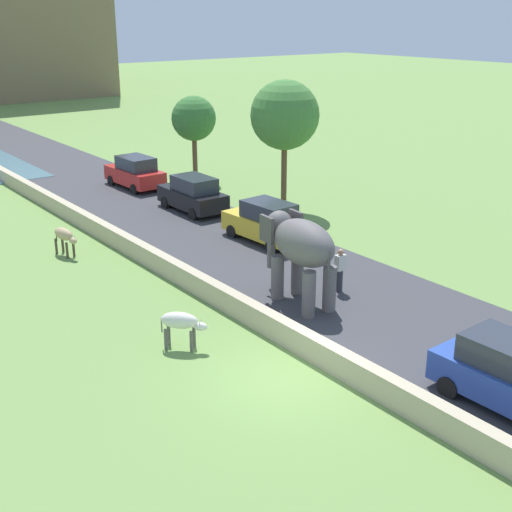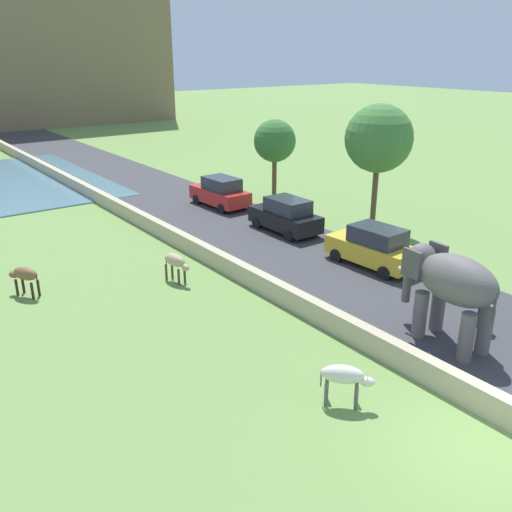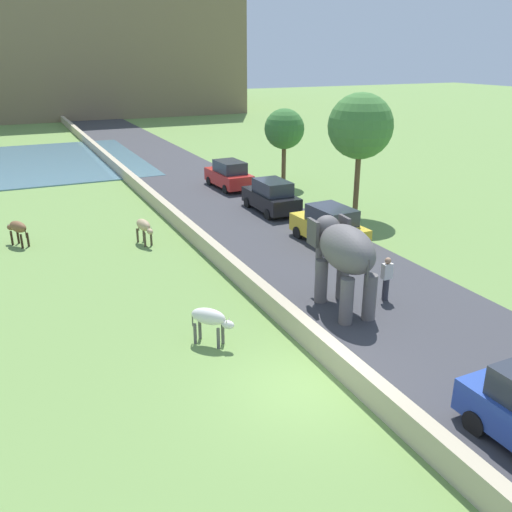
{
  "view_description": "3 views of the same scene",
  "coord_description": "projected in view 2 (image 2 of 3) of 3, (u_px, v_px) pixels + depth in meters",
  "views": [
    {
      "loc": [
        -10.45,
        -12.33,
        9.32
      ],
      "look_at": [
        2.23,
        4.33,
        1.75
      ],
      "focal_mm": 47.55,
      "sensor_mm": 36.0,
      "label": 1
    },
    {
      "loc": [
        -10.39,
        -5.11,
        8.67
      ],
      "look_at": [
        0.21,
        9.11,
        1.98
      ],
      "focal_mm": 38.29,
      "sensor_mm": 36.0,
      "label": 2
    },
    {
      "loc": [
        -6.29,
        -10.6,
        8.25
      ],
      "look_at": [
        1.36,
        5.87,
        1.45
      ],
      "focal_mm": 38.59,
      "sensor_mm": 36.0,
      "label": 3
    }
  ],
  "objects": [
    {
      "name": "cow_brown",
      "position": [
        25.0,
        275.0,
        20.32
      ],
      "size": [
        0.98,
        1.37,
        1.15
      ],
      "color": "brown",
      "rests_on": "ground"
    },
    {
      "name": "car_red",
      "position": [
        220.0,
        192.0,
        31.94
      ],
      "size": [
        1.92,
        4.06,
        1.8
      ],
      "color": "red",
      "rests_on": "ground"
    },
    {
      "name": "car_black",
      "position": [
        286.0,
        216.0,
        27.43
      ],
      "size": [
        1.8,
        4.0,
        1.8
      ],
      "color": "black",
      "rests_on": "ground"
    },
    {
      "name": "barrier_wall",
      "position": [
        164.0,
        231.0,
        26.74
      ],
      "size": [
        0.4,
        110.0,
        0.75
      ],
      "primitive_type": "cube",
      "color": "tan",
      "rests_on": "ground"
    },
    {
      "name": "cow_tan",
      "position": [
        176.0,
        262.0,
        21.58
      ],
      "size": [
        0.65,
        1.42,
        1.15
      ],
      "color": "tan",
      "rests_on": "ground"
    },
    {
      "name": "person_beside_elephant",
      "position": [
        482.0,
        305.0,
        17.83
      ],
      "size": [
        0.36,
        0.22,
        1.63
      ],
      "color": "#33333D",
      "rests_on": "ground"
    },
    {
      "name": "tree_near",
      "position": [
        275.0,
        141.0,
        32.57
      ],
      "size": [
        2.53,
        2.53,
        4.89
      ],
      "color": "brown",
      "rests_on": "ground"
    },
    {
      "name": "elephant",
      "position": [
        450.0,
        284.0,
        16.57
      ],
      "size": [
        1.6,
        3.51,
        2.99
      ],
      "color": "#605B5B",
      "rests_on": "ground"
    },
    {
      "name": "car_yellow",
      "position": [
        374.0,
        247.0,
        23.05
      ],
      "size": [
        1.95,
        4.08,
        1.8
      ],
      "color": "gold",
      "rests_on": "ground"
    },
    {
      "name": "cow_white",
      "position": [
        344.0,
        377.0,
        13.98
      ],
      "size": [
        1.19,
        1.24,
        1.15
      ],
      "color": "silver",
      "rests_on": "ground"
    },
    {
      "name": "ground_plane",
      "position": [
        482.0,
        448.0,
        12.7
      ],
      "size": [
        220.0,
        220.0,
        0.0
      ],
      "primitive_type": "plane",
      "color": "#6B8E47"
    },
    {
      "name": "tree_mid",
      "position": [
        379.0,
        139.0,
        26.44
      ],
      "size": [
        3.32,
        3.32,
        6.34
      ],
      "color": "brown",
      "rests_on": "ground"
    },
    {
      "name": "road_surface",
      "position": [
        208.0,
        216.0,
        30.49
      ],
      "size": [
        7.0,
        120.0,
        0.06
      ],
      "primitive_type": "cube",
      "color": "#38383D",
      "rests_on": "ground"
    }
  ]
}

